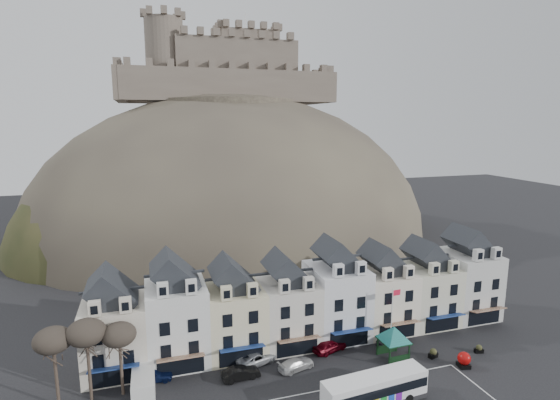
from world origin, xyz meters
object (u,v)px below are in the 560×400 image
Objects in this scene: car_navy at (153,375)px; car_white at (296,364)px; red_buoy at (464,360)px; white_van at (143,384)px; bus_shelter at (394,334)px; car_maroon at (330,345)px; car_charcoal at (391,341)px; flagpole at (392,315)px; car_black at (241,373)px; car_silver at (257,358)px; bus at (375,388)px.

car_white is (15.60, -2.50, -0.08)m from car_navy.
red_buoy is 34.93m from car_navy.
bus_shelter is at bearing -2.37° from white_van.
car_maroon reaches higher than car_charcoal.
flagpole is 1.99× the size of car_charcoal.
red_buoy is 0.41× the size of car_maroon.
red_buoy is at bearing -155.15° from car_charcoal.
red_buoy is (6.73, -4.05, -2.22)m from bus_shelter.
car_navy reaches higher than car_black.
car_navy is 15.80m from car_white.
bus_shelter reaches higher than car_silver.
flagpole is 8.46m from car_maroon.
car_navy is 20.80m from car_maroon.
bus_shelter is 7.88m from car_maroon.
car_black is at bearing 83.69° from car_maroon.
car_charcoal is at bearing 129.18° from red_buoy.
car_white is 13.14m from car_charcoal.
car_black is at bearing 174.48° from bus_shelter.
flagpole reaches higher than car_silver.
bus_shelter is at bearing 148.97° from red_buoy.
red_buoy is at bearing 7.45° from bus.
car_white is (16.54, -0.31, -0.55)m from white_van.
white_van reaches higher than car_maroon.
flagpole reaches higher than car_black.
bus is 11.49m from flagpole.
bus is at bearing -157.35° from car_silver.
car_charcoal is (17.07, -1.18, -0.01)m from car_silver.
car_black reaches higher than car_silver.
car_silver reaches higher than car_white.
red_buoy reaches higher than car_maroon.
bus reaches higher than car_white.
bus is at bearing 126.47° from car_charcoal.
car_silver is at bearing 126.99° from bus.
red_buoy is 9.07m from flagpole.
red_buoy is 0.23× the size of flagpole.
car_silver is at bearing 10.64° from white_van.
car_silver is at bearing -49.11° from car_black.
bus is at bearing 162.69° from car_maroon.
car_charcoal is (13.08, 1.32, 0.03)m from car_white.
bus_shelter reaches higher than car_charcoal.
bus is at bearing -129.50° from car_black.
bus_shelter is at bearing -99.03° from car_black.
bus_shelter is 2.37m from flagpole.
flagpole is at bearing -103.57° from car_white.
bus_shelter is 1.23× the size of white_van.
car_black is at bearing 117.04° from car_silver.
white_van is 1.16× the size of car_maroon.
car_charcoal is at bearing 54.13° from flagpole.
car_black is (-24.85, 5.28, -0.24)m from red_buoy.
car_black is 11.87m from car_maroon.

